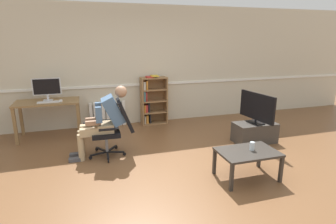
% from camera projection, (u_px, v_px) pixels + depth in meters
% --- Properties ---
extents(ground_plane, '(18.00, 18.00, 0.00)m').
position_uv_depth(ground_plane, '(175.00, 170.00, 4.19)').
color(ground_plane, brown).
extents(back_wall, '(12.00, 0.13, 2.70)m').
position_uv_depth(back_wall, '(139.00, 66.00, 6.28)').
color(back_wall, beige).
rests_on(back_wall, ground_plane).
extents(computer_desk, '(1.22, 0.64, 0.76)m').
position_uv_depth(computer_desk, '(48.00, 106.00, 5.44)').
color(computer_desk, olive).
rests_on(computer_desk, ground_plane).
extents(imac_monitor, '(0.54, 0.14, 0.45)m').
position_uv_depth(imac_monitor, '(47.00, 88.00, 5.42)').
color(imac_monitor, silver).
rests_on(imac_monitor, computer_desk).
extents(keyboard, '(0.40, 0.12, 0.02)m').
position_uv_depth(keyboard, '(48.00, 102.00, 5.30)').
color(keyboard, white).
rests_on(keyboard, computer_desk).
extents(computer_mouse, '(0.06, 0.10, 0.03)m').
position_uv_depth(computer_mouse, '(61.00, 101.00, 5.38)').
color(computer_mouse, white).
rests_on(computer_mouse, computer_desk).
extents(bookshelf, '(0.61, 0.29, 1.15)m').
position_uv_depth(bookshelf, '(152.00, 101.00, 6.37)').
color(bookshelf, olive).
rests_on(bookshelf, ground_plane).
extents(radiator, '(0.80, 0.08, 0.57)m').
position_uv_depth(radiator, '(108.00, 114.00, 6.24)').
color(radiator, white).
rests_on(radiator, ground_plane).
extents(office_chair, '(0.79, 0.61, 0.98)m').
position_uv_depth(office_chair, '(115.00, 126.00, 4.63)').
color(office_chair, black).
rests_on(office_chair, ground_plane).
extents(person_seated, '(1.02, 0.40, 1.21)m').
position_uv_depth(person_seated, '(104.00, 120.00, 4.55)').
color(person_seated, tan).
rests_on(person_seated, ground_plane).
extents(tv_stand, '(0.81, 0.43, 0.39)m').
position_uv_depth(tv_stand, '(255.00, 132.00, 5.29)').
color(tv_stand, '#3D3833').
rests_on(tv_stand, ground_plane).
extents(tv_screen, '(0.24, 0.89, 0.58)m').
position_uv_depth(tv_screen, '(257.00, 108.00, 5.16)').
color(tv_screen, black).
rests_on(tv_screen, tv_stand).
extents(coffee_table, '(0.84, 0.56, 0.42)m').
position_uv_depth(coffee_table, '(248.00, 154.00, 3.88)').
color(coffee_table, '#332D28').
rests_on(coffee_table, ground_plane).
extents(drinking_glass, '(0.07, 0.07, 0.12)m').
position_uv_depth(drinking_glass, '(252.00, 146.00, 3.88)').
color(drinking_glass, silver).
rests_on(drinking_glass, coffee_table).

